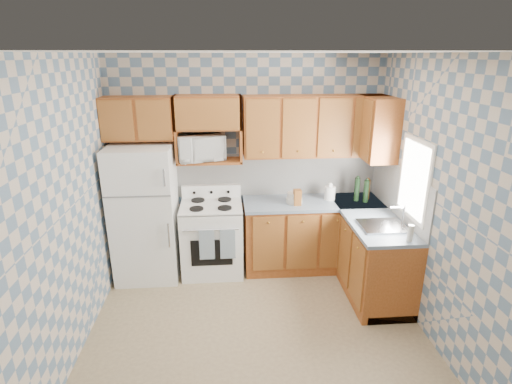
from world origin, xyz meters
TOP-DOWN VIEW (x-y plane):
  - floor at (0.00, 0.00)m, footprint 3.40×3.40m
  - back_wall at (0.00, 1.60)m, footprint 3.40×0.02m
  - right_wall at (1.70, 0.00)m, footprint 0.02×3.20m
  - backsplash_back at (0.40, 1.59)m, footprint 2.60×0.02m
  - backsplash_right at (1.69, 0.80)m, footprint 0.02×1.60m
  - refrigerator at (-1.27, 1.25)m, footprint 0.75×0.70m
  - stove_body at (-0.47, 1.28)m, footprint 0.76×0.65m
  - cooktop at (-0.47, 1.28)m, footprint 0.76×0.65m
  - backguard at (-0.47, 1.55)m, footprint 0.76×0.08m
  - dish_towel_left at (-0.52, 0.93)m, footprint 0.18×0.02m
  - dish_towel_right at (-0.28, 0.93)m, footprint 0.18×0.02m
  - base_cabinets_back at (0.82, 1.30)m, footprint 1.75×0.60m
  - base_cabinets_right at (1.40, 0.80)m, footprint 0.60×1.60m
  - countertop_back at (0.82, 1.30)m, footprint 1.77×0.63m
  - countertop_right at (1.40, 0.80)m, footprint 0.63×1.60m
  - upper_cabinets_back at (0.82, 1.44)m, footprint 1.75×0.33m
  - upper_cabinets_fridge at (-1.29, 1.44)m, footprint 0.82×0.33m
  - upper_cabinets_right at (1.53, 1.25)m, footprint 0.33×0.70m
  - microwave_shelf at (-0.47, 1.44)m, footprint 0.80×0.33m
  - microwave at (-0.59, 1.44)m, footprint 0.66×0.54m
  - sink at (1.40, 0.45)m, footprint 0.48×0.40m
  - window at (1.69, 0.45)m, footprint 0.02×0.66m
  - bottle_0 at (1.37, 1.27)m, footprint 0.07×0.07m
  - bottle_1 at (1.47, 1.21)m, footprint 0.07×0.07m
  - bottle_2 at (1.52, 1.31)m, footprint 0.07×0.07m
  - knife_block at (0.59, 1.18)m, footprint 0.10×0.10m
  - electric_kettle at (1.04, 1.34)m, footprint 0.14×0.14m
  - food_containers at (0.57, 1.25)m, footprint 0.20×0.20m
  - soap_bottle at (1.54, 0.09)m, footprint 0.06×0.06m

SIDE VIEW (x-z plane):
  - floor at x=0.00m, z-range 0.00..0.00m
  - base_cabinets_back at x=0.82m, z-range 0.00..0.88m
  - base_cabinets_right at x=1.40m, z-range 0.00..0.88m
  - stove_body at x=-0.47m, z-range 0.00..0.90m
  - dish_towel_left at x=-0.52m, z-range 0.35..0.73m
  - dish_towel_right at x=-0.28m, z-range 0.35..0.73m
  - refrigerator at x=-1.27m, z-range 0.00..1.68m
  - countertop_back at x=0.82m, z-range 0.88..0.92m
  - countertop_right at x=1.40m, z-range 0.88..0.92m
  - cooktop at x=-0.47m, z-range 0.89..0.92m
  - sink at x=1.40m, z-range 0.91..0.94m
  - food_containers at x=0.57m, z-range 0.92..1.05m
  - backguard at x=-0.47m, z-range 0.92..1.08m
  - soap_bottle at x=1.54m, z-range 0.92..1.09m
  - electric_kettle at x=1.04m, z-range 0.92..1.09m
  - knife_block at x=0.59m, z-range 0.92..1.12m
  - bottle_2 at x=1.52m, z-range 0.92..1.18m
  - bottle_1 at x=1.47m, z-range 0.92..1.20m
  - bottle_0 at x=1.37m, z-range 0.92..1.22m
  - backsplash_back at x=0.40m, z-range 0.92..1.48m
  - backsplash_right at x=1.69m, z-range 0.92..1.48m
  - back_wall at x=0.00m, z-range 0.00..2.70m
  - right_wall at x=1.70m, z-range 0.00..2.70m
  - microwave_shelf at x=-0.47m, z-range 1.42..1.45m
  - window at x=1.69m, z-range 1.02..1.88m
  - microwave at x=-0.59m, z-range 1.45..1.76m
  - upper_cabinets_back at x=0.82m, z-range 1.48..2.22m
  - upper_cabinets_right at x=1.53m, z-range 1.48..2.22m
  - upper_cabinets_fridge at x=-1.29m, z-range 1.72..2.22m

